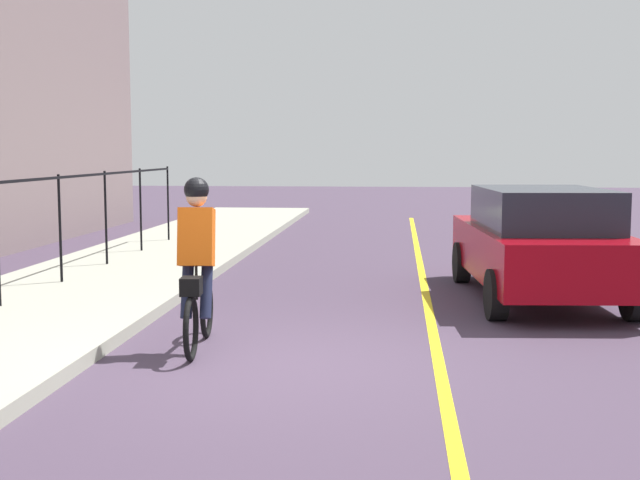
% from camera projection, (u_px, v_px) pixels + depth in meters
% --- Properties ---
extents(ground_plane, '(80.00, 80.00, 0.00)m').
position_uv_depth(ground_plane, '(276.00, 365.00, 8.22)').
color(ground_plane, '#423447').
extents(lane_line_centre, '(36.00, 0.12, 0.01)m').
position_uv_depth(lane_line_centre, '(440.00, 368.00, 8.07)').
color(lane_line_centre, yellow).
rests_on(lane_line_centre, ground).
extents(cyclist_lead, '(1.71, 0.39, 1.83)m').
position_uv_depth(cyclist_lead, '(197.00, 265.00, 8.72)').
color(cyclist_lead, black).
rests_on(cyclist_lead, ground).
extents(patrol_sedan, '(4.51, 2.16, 1.58)m').
position_uv_depth(patrol_sedan, '(539.00, 242.00, 11.70)').
color(patrol_sedan, maroon).
rests_on(patrol_sedan, ground).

